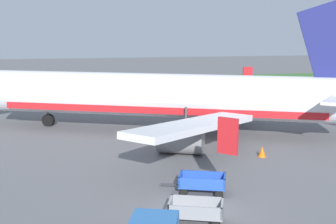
{
  "coord_description": "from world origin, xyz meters",
  "views": [
    {
      "loc": [
        -5.41,
        -20.88,
        9.02
      ],
      "look_at": [
        0.7,
        11.61,
        2.8
      ],
      "focal_mm": 49.45,
      "sensor_mm": 36.0,
      "label": 1
    }
  ],
  "objects": [
    {
      "name": "baggage_cart_second_in_row",
      "position": [
        0.82,
        2.28,
        0.6
      ],
      "size": [
        3.6,
        2.14,
        1.07
      ],
      "color": "#234CB2",
      "rests_on": "ground"
    },
    {
      "name": "ground_plane",
      "position": [
        0.0,
        0.0,
        0.0
      ],
      "size": [
        220.0,
        220.0,
        0.0
      ],
      "primitive_type": "plane",
      "color": "slate"
    },
    {
      "name": "traffic_cone_near_plane",
      "position": [
        6.77,
        8.43,
        0.37
      ],
      "size": [
        0.56,
        0.56,
        0.73
      ],
      "primitive_type": "cone",
      "color": "orange",
      "rests_on": "ground"
    },
    {
      "name": "traffic_cone_mid_apron",
      "position": [
        2.5,
        4.26,
        0.3
      ],
      "size": [
        0.46,
        0.46,
        0.6
      ],
      "primitive_type": "cone",
      "color": "orange",
      "rests_on": "ground"
    },
    {
      "name": "grass_strip",
      "position": [
        0.0,
        46.15,
        0.03
      ],
      "size": [
        220.0,
        28.0,
        0.06
      ],
      "primitive_type": "cube",
      "color": "#3D7033",
      "rests_on": "ground"
    },
    {
      "name": "baggage_cart_nearest",
      "position": [
        -0.45,
        -1.38,
        0.6
      ],
      "size": [
        3.59,
        2.15,
        1.07
      ],
      "color": "gray",
      "rests_on": "ground"
    },
    {
      "name": "airplane",
      "position": [
        2.18,
        17.11,
        3.05
      ],
      "size": [
        36.07,
        29.43,
        11.34
      ],
      "color": "silver",
      "rests_on": "ground"
    }
  ]
}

